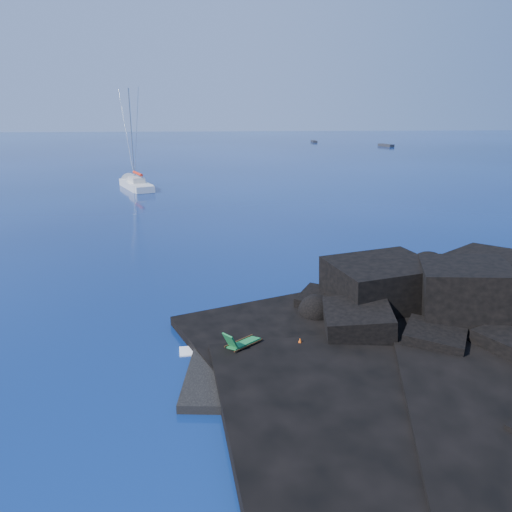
{
  "coord_description": "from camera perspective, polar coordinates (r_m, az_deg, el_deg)",
  "views": [
    {
      "loc": [
        1.57,
        -17.73,
        10.67
      ],
      "look_at": [
        3.86,
        10.77,
        2.0
      ],
      "focal_mm": 35.0,
      "sensor_mm": 36.0,
      "label": 1
    }
  ],
  "objects": [
    {
      "name": "ground",
      "position": [
        20.75,
        -8.55,
        -14.28
      ],
      "size": [
        400.0,
        400.0,
        0.0
      ],
      "primitive_type": "plane",
      "color": "black",
      "rests_on": "ground"
    },
    {
      "name": "headland",
      "position": [
        25.97,
        22.28,
        -8.75
      ],
      "size": [
        24.0,
        24.0,
        3.6
      ],
      "primitive_type": null,
      "color": "black",
      "rests_on": "ground"
    },
    {
      "name": "beach",
      "position": [
        21.33,
        4.02,
        -13.2
      ],
      "size": [
        9.08,
        6.86,
        0.7
      ],
      "primitive_type": "cube",
      "rotation": [
        0.0,
        0.0,
        -0.1
      ],
      "color": "black",
      "rests_on": "ground"
    },
    {
      "name": "surf_foam",
      "position": [
        25.34,
        3.64,
        -8.07
      ],
      "size": [
        10.0,
        8.0,
        0.06
      ],
      "primitive_type": null,
      "color": "white",
      "rests_on": "ground"
    },
    {
      "name": "sailboat",
      "position": [
        69.17,
        -13.54,
        7.53
      ],
      "size": [
        7.17,
        12.3,
        12.86
      ],
      "primitive_type": null,
      "rotation": [
        0.0,
        0.0,
        0.4
      ],
      "color": "silver",
      "rests_on": "ground"
    },
    {
      "name": "deck_chair",
      "position": [
        21.99,
        -1.42,
        -9.38
      ],
      "size": [
        1.81,
        1.69,
        1.19
      ],
      "primitive_type": null,
      "rotation": [
        0.0,
        0.0,
        0.7
      ],
      "color": "#166530",
      "rests_on": "beach"
    },
    {
      "name": "towel",
      "position": [
        21.45,
        3.16,
        -11.85
      ],
      "size": [
        1.98,
        1.44,
        0.05
      ],
      "primitive_type": "cube",
      "rotation": [
        0.0,
        0.0,
        0.37
      ],
      "color": "white",
      "rests_on": "beach"
    },
    {
      "name": "sunbather",
      "position": [
        21.38,
        3.17,
        -11.53
      ],
      "size": [
        1.72,
        0.99,
        0.22
      ],
      "primitive_type": null,
      "rotation": [
        0.0,
        0.0,
        0.37
      ],
      "color": "tan",
      "rests_on": "towel"
    },
    {
      "name": "marker_cone",
      "position": [
        22.45,
        5.04,
        -9.86
      ],
      "size": [
        0.37,
        0.37,
        0.5
      ],
      "primitive_type": "cone",
      "rotation": [
        0.0,
        0.0,
        0.14
      ],
      "color": "#F7510D",
      "rests_on": "beach"
    },
    {
      "name": "distant_boat_a",
      "position": [
        154.11,
        6.65,
        12.79
      ],
      "size": [
        1.3,
        4.12,
        0.55
      ],
      "primitive_type": "cube",
      "rotation": [
        0.0,
        0.0,
        0.0
      ],
      "color": "#232328",
      "rests_on": "ground"
    },
    {
      "name": "distant_boat_b",
      "position": [
        141.57,
        14.63,
        12.02
      ],
      "size": [
        3.26,
        5.19,
        0.66
      ],
      "primitive_type": "cube",
      "rotation": [
        0.0,
        0.0,
        0.38
      ],
      "color": "#25252A",
      "rests_on": "ground"
    }
  ]
}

